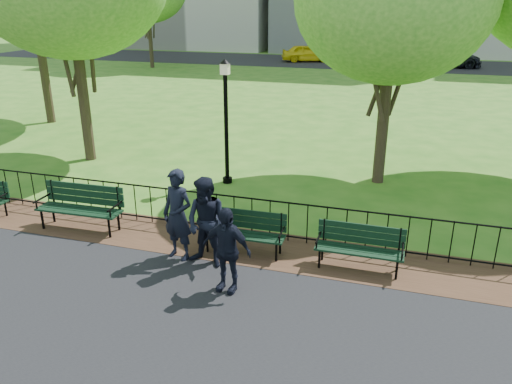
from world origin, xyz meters
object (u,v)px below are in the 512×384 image
(park_bench_left_a, at_px, (81,202))
(sedan_dark, at_px, (445,57))
(person_left, at_px, (178,215))
(person_right, at_px, (226,250))
(lamppost, at_px, (226,118))
(taxi, at_px, (307,53))
(park_bench_main, at_px, (230,225))
(sedan_silver, at_px, (421,58))
(park_bench_right_a, at_px, (360,243))
(person_mid, at_px, (207,223))

(park_bench_left_a, relative_size, sedan_dark, 0.37)
(person_left, xyz_separation_m, person_right, (1.30, -0.83, -0.13))
(lamppost, relative_size, taxi, 0.83)
(taxi, bearing_deg, park_bench_main, 169.35)
(lamppost, xyz_separation_m, sedan_silver, (5.11, 28.62, -1.12))
(park_bench_main, distance_m, park_bench_right_a, 2.55)
(park_bench_main, distance_m, lamppost, 4.30)
(lamppost, distance_m, sedan_dark, 29.94)
(park_bench_left_a, distance_m, person_left, 2.74)
(sedan_silver, bearing_deg, lamppost, 151.28)
(person_left, relative_size, person_mid, 1.03)
(taxi, bearing_deg, sedan_silver, -115.97)
(park_bench_left_a, xyz_separation_m, person_right, (3.95, -1.45, 0.17))
(taxi, distance_m, sedan_silver, 9.10)
(lamppost, distance_m, person_mid, 4.75)
(park_bench_right_a, bearing_deg, person_right, -145.21)
(person_right, xyz_separation_m, sedan_dark, (4.91, 34.34, -0.01))
(park_bench_right_a, distance_m, sedan_silver, 32.38)
(park_bench_main, relative_size, sedan_silver, 0.39)
(park_bench_left_a, xyz_separation_m, park_bench_right_a, (6.07, 0.02, -0.09))
(lamppost, height_order, sedan_silver, lamppost)
(park_bench_left_a, relative_size, taxi, 0.48)
(person_mid, bearing_deg, person_left, -179.69)
(park_bench_main, height_order, person_mid, person_mid)
(park_bench_left_a, height_order, person_left, person_left)
(person_right, bearing_deg, person_left, 154.39)
(park_bench_right_a, bearing_deg, sedan_dark, 85.25)
(sedan_dark, bearing_deg, taxi, 82.33)
(park_bench_left_a, bearing_deg, sedan_silver, 75.61)
(park_bench_main, bearing_deg, person_left, -149.76)
(park_bench_left_a, distance_m, sedan_silver, 33.16)
(park_bench_main, distance_m, person_right, 1.45)
(sedan_silver, bearing_deg, park_bench_left_a, 148.96)
(person_right, height_order, sedan_silver, person_right)
(sedan_dark, bearing_deg, park_bench_main, 165.58)
(sedan_dark, bearing_deg, person_left, 164.27)
(lamppost, height_order, person_right, lamppost)
(lamppost, bearing_deg, person_right, -69.78)
(park_bench_right_a, distance_m, lamppost, 5.65)
(person_left, distance_m, sedan_dark, 34.08)
(park_bench_right_a, relative_size, person_left, 0.90)
(park_bench_main, height_order, person_right, person_right)
(park_bench_left_a, distance_m, park_bench_right_a, 6.07)
(park_bench_right_a, bearing_deg, person_left, -169.35)
(person_left, bearing_deg, park_bench_left_a, -179.31)
(park_bench_main, distance_m, person_left, 1.08)
(lamppost, distance_m, person_right, 5.64)
(park_bench_left_a, relative_size, lamppost, 0.57)
(park_bench_main, relative_size, lamppost, 0.49)
(park_bench_right_a, height_order, person_right, person_right)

